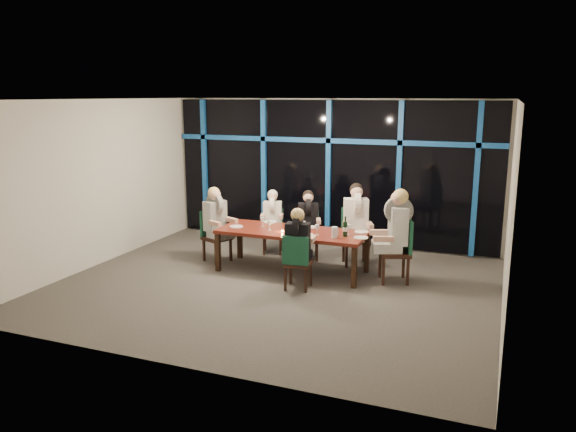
% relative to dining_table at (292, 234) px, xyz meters
% --- Properties ---
extents(room, '(7.04, 7.00, 3.02)m').
position_rel_dining_table_xyz_m(room, '(0.00, -0.80, 1.34)').
color(room, '#55504B').
rests_on(room, ground).
extents(window_wall, '(6.86, 0.43, 2.94)m').
position_rel_dining_table_xyz_m(window_wall, '(0.01, 2.13, 0.87)').
color(window_wall, black).
rests_on(window_wall, ground).
extents(dining_table, '(2.60, 1.00, 0.75)m').
position_rel_dining_table_xyz_m(dining_table, '(0.00, 0.00, 0.00)').
color(dining_table, maroon).
rests_on(dining_table, ground).
extents(chair_far_left, '(0.51, 0.51, 0.86)m').
position_rel_dining_table_xyz_m(chair_far_left, '(-0.81, 1.05, -0.20)').
color(chair_far_left, black).
rests_on(chair_far_left, ground).
extents(chair_far_mid, '(0.54, 0.54, 0.90)m').
position_rel_dining_table_xyz_m(chair_far_mid, '(-0.03, 0.93, -0.18)').
color(chair_far_mid, black).
rests_on(chair_far_mid, ground).
extents(chair_far_right, '(0.63, 0.63, 1.03)m').
position_rel_dining_table_xyz_m(chair_far_right, '(0.90, 0.91, -0.11)').
color(chair_far_right, black).
rests_on(chair_far_right, ground).
extents(chair_end_left, '(0.58, 0.58, 0.96)m').
position_rel_dining_table_xyz_m(chair_end_left, '(-1.63, 0.13, -0.15)').
color(chair_end_left, black).
rests_on(chair_end_left, ground).
extents(chair_end_right, '(0.64, 0.64, 1.08)m').
position_rel_dining_table_xyz_m(chair_end_right, '(1.87, 0.15, -0.08)').
color(chair_end_right, black).
rests_on(chair_end_right, ground).
extents(chair_near_mid, '(0.47, 0.47, 0.91)m').
position_rel_dining_table_xyz_m(chair_near_mid, '(0.41, -0.86, -0.17)').
color(chair_near_mid, black).
rests_on(chair_near_mid, ground).
extents(diner_far_left, '(0.51, 0.59, 0.84)m').
position_rel_dining_table_xyz_m(diner_far_left, '(-0.79, 0.98, 0.14)').
color(diner_far_left, white).
rests_on(diner_far_left, ground).
extents(diner_far_mid, '(0.55, 0.62, 0.88)m').
position_rel_dining_table_xyz_m(diner_far_mid, '(-0.00, 0.86, 0.18)').
color(diner_far_mid, black).
rests_on(diner_far_mid, ground).
extents(diner_far_right, '(0.65, 0.71, 1.00)m').
position_rel_dining_table_xyz_m(diner_far_right, '(0.93, 0.83, 0.30)').
color(diner_far_right, white).
rests_on(diner_far_right, ground).
extents(diner_end_left, '(0.66, 0.60, 0.93)m').
position_rel_dining_table_xyz_m(diner_end_left, '(-1.55, 0.10, 0.23)').
color(diner_end_left, black).
rests_on(diner_end_left, ground).
extents(diner_end_right, '(0.74, 0.65, 1.05)m').
position_rel_dining_table_xyz_m(diner_end_right, '(1.78, 0.12, 0.34)').
color(diner_end_right, black).
rests_on(diner_end_right, ground).
extents(diner_near_mid, '(0.48, 0.59, 0.89)m').
position_rel_dining_table_xyz_m(diner_near_mid, '(0.40, -0.78, 0.19)').
color(diner_near_mid, black).
rests_on(diner_near_mid, ground).
extents(plate_far_left, '(0.24, 0.24, 0.01)m').
position_rel_dining_table_xyz_m(plate_far_left, '(-0.61, 0.45, 0.08)').
color(plate_far_left, white).
rests_on(plate_far_left, dining_table).
extents(plate_far_mid, '(0.24, 0.24, 0.01)m').
position_rel_dining_table_xyz_m(plate_far_mid, '(0.20, 0.33, 0.08)').
color(plate_far_mid, white).
rests_on(plate_far_mid, dining_table).
extents(plate_far_right, '(0.24, 0.24, 0.01)m').
position_rel_dining_table_xyz_m(plate_far_right, '(1.16, 0.31, 0.08)').
color(plate_far_right, white).
rests_on(plate_far_right, dining_table).
extents(plate_end_left, '(0.24, 0.24, 0.01)m').
position_rel_dining_table_xyz_m(plate_end_left, '(-1.03, -0.11, 0.08)').
color(plate_end_left, white).
rests_on(plate_end_left, dining_table).
extents(plate_end_right, '(0.24, 0.24, 0.01)m').
position_rel_dining_table_xyz_m(plate_end_right, '(1.25, -0.08, 0.08)').
color(plate_end_right, white).
rests_on(plate_end_right, dining_table).
extents(plate_near_mid, '(0.24, 0.24, 0.01)m').
position_rel_dining_table_xyz_m(plate_near_mid, '(0.34, -0.22, 0.08)').
color(plate_near_mid, white).
rests_on(plate_near_mid, dining_table).
extents(wine_bottle, '(0.08, 0.08, 0.34)m').
position_rel_dining_table_xyz_m(wine_bottle, '(0.97, -0.06, 0.20)').
color(wine_bottle, black).
rests_on(wine_bottle, dining_table).
extents(water_pitcher, '(0.12, 0.10, 0.19)m').
position_rel_dining_table_xyz_m(water_pitcher, '(0.84, -0.23, 0.16)').
color(water_pitcher, white).
rests_on(water_pitcher, dining_table).
extents(tea_light, '(0.04, 0.04, 0.03)m').
position_rel_dining_table_xyz_m(tea_light, '(-0.12, -0.15, 0.08)').
color(tea_light, '#F09648').
rests_on(tea_light, dining_table).
extents(wine_glass_a, '(0.07, 0.07, 0.17)m').
position_rel_dining_table_xyz_m(wine_glass_a, '(-0.38, -0.13, 0.19)').
color(wine_glass_a, silver).
rests_on(wine_glass_a, dining_table).
extents(wine_glass_b, '(0.06, 0.06, 0.16)m').
position_rel_dining_table_xyz_m(wine_glass_b, '(0.18, 0.10, 0.18)').
color(wine_glass_b, silver).
rests_on(wine_glass_b, dining_table).
extents(wine_glass_c, '(0.07, 0.07, 0.18)m').
position_rel_dining_table_xyz_m(wine_glass_c, '(0.50, -0.14, 0.20)').
color(wine_glass_c, silver).
rests_on(wine_glass_c, dining_table).
extents(wine_glass_d, '(0.07, 0.07, 0.17)m').
position_rel_dining_table_xyz_m(wine_glass_d, '(-0.60, 0.09, 0.19)').
color(wine_glass_d, silver).
rests_on(wine_glass_d, dining_table).
extents(wine_glass_e, '(0.07, 0.07, 0.17)m').
position_rel_dining_table_xyz_m(wine_glass_e, '(0.99, 0.09, 0.19)').
color(wine_glass_e, silver).
rests_on(wine_glass_e, dining_table).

